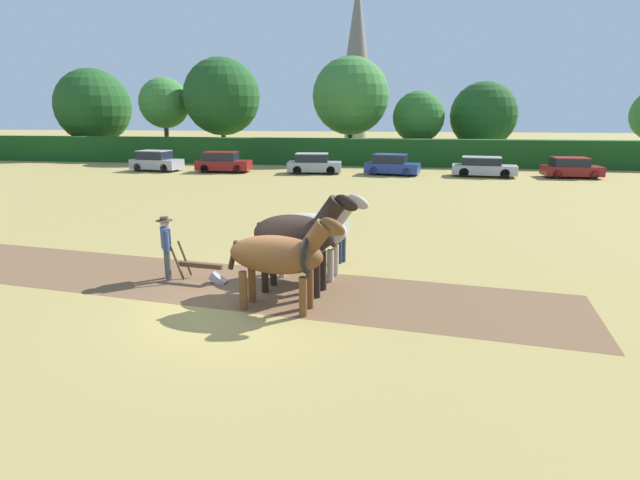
{
  "coord_description": "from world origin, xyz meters",
  "views": [
    {
      "loc": [
        3.51,
        -10.4,
        4.35
      ],
      "look_at": [
        1.49,
        2.28,
        1.1
      ],
      "focal_mm": 28.0,
      "sensor_mm": 36.0,
      "label": 1
    }
  ],
  "objects_px": {
    "parked_car_center_right": "(483,167)",
    "farmer_beside_team": "(342,232)",
    "tree_center_left": "(222,97)",
    "tree_right": "(483,115)",
    "tree_center": "(351,96)",
    "tree_left": "(164,103)",
    "plow": "(205,271)",
    "parked_car_center_left": "(314,164)",
    "parked_car_center": "(392,165)",
    "tree_far_left": "(93,106)",
    "draft_horse_lead_left": "(280,255)",
    "parked_car_far_left": "(156,161)",
    "parked_car_left": "(223,162)",
    "parked_car_right": "(571,168)",
    "church_spire": "(357,60)",
    "farmer_at_plow": "(166,243)",
    "draft_horse_lead_right": "(298,234)",
    "tree_center_right": "(419,117)",
    "draft_horse_trail_left": "(313,230)"
  },
  "relations": [
    {
      "from": "parked_car_center_right",
      "to": "farmer_beside_team",
      "type": "bearing_deg",
      "value": -101.2
    },
    {
      "from": "tree_center_left",
      "to": "tree_right",
      "type": "height_order",
      "value": "tree_center_left"
    },
    {
      "from": "tree_center",
      "to": "tree_right",
      "type": "height_order",
      "value": "tree_center"
    },
    {
      "from": "tree_left",
      "to": "plow",
      "type": "relative_size",
      "value": 5.09
    },
    {
      "from": "parked_car_center_left",
      "to": "parked_car_center",
      "type": "relative_size",
      "value": 1.0
    },
    {
      "from": "tree_far_left",
      "to": "tree_center",
      "type": "distance_m",
      "value": 26.35
    },
    {
      "from": "draft_horse_lead_left",
      "to": "parked_car_center",
      "type": "height_order",
      "value": "draft_horse_lead_left"
    },
    {
      "from": "parked_car_far_left",
      "to": "parked_car_left",
      "type": "height_order",
      "value": "parked_car_far_left"
    },
    {
      "from": "tree_left",
      "to": "parked_car_right",
      "type": "xyz_separation_m",
      "value": [
        35.08,
        -10.57,
        -4.71
      ]
    },
    {
      "from": "church_spire",
      "to": "farmer_at_plow",
      "type": "xyz_separation_m",
      "value": [
        0.17,
        -58.44,
        -10.42
      ]
    },
    {
      "from": "parked_car_right",
      "to": "tree_left",
      "type": "bearing_deg",
      "value": 162.11
    },
    {
      "from": "parked_car_center_right",
      "to": "church_spire",
      "type": "bearing_deg",
      "value": 117.04
    },
    {
      "from": "tree_center_left",
      "to": "parked_car_left",
      "type": "bearing_deg",
      "value": -70.92
    },
    {
      "from": "tree_far_left",
      "to": "plow",
      "type": "distance_m",
      "value": 44.84
    },
    {
      "from": "tree_center_left",
      "to": "farmer_beside_team",
      "type": "xyz_separation_m",
      "value": [
        15.49,
        -33.19,
        -5.03
      ]
    },
    {
      "from": "church_spire",
      "to": "draft_horse_lead_right",
      "type": "bearing_deg",
      "value": -86.26
    },
    {
      "from": "parked_car_center",
      "to": "parked_car_center_right",
      "type": "xyz_separation_m",
      "value": [
        6.48,
        -0.09,
        -0.03
      ]
    },
    {
      "from": "tree_center",
      "to": "parked_car_center_left",
      "type": "relative_size",
      "value": 2.29
    },
    {
      "from": "tree_center_left",
      "to": "draft_horse_lead_right",
      "type": "distance_m",
      "value": 39.03
    },
    {
      "from": "tree_far_left",
      "to": "plow",
      "type": "xyz_separation_m",
      "value": [
        26.05,
        -36.18,
        -4.8
      ]
    },
    {
      "from": "tree_center",
      "to": "plow",
      "type": "distance_m",
      "value": 36.13
    },
    {
      "from": "plow",
      "to": "parked_car_center_right",
      "type": "distance_m",
      "value": 27.39
    },
    {
      "from": "tree_left",
      "to": "draft_horse_lead_left",
      "type": "xyz_separation_m",
      "value": [
        20.67,
        -37.53,
        -4.1
      ]
    },
    {
      "from": "tree_center",
      "to": "parked_car_center",
      "type": "relative_size",
      "value": 2.29
    },
    {
      "from": "parked_car_far_left",
      "to": "parked_car_center_left",
      "type": "height_order",
      "value": "parked_car_far_left"
    },
    {
      "from": "parked_car_center",
      "to": "tree_right",
      "type": "bearing_deg",
      "value": 66.74
    },
    {
      "from": "parked_car_center_right",
      "to": "tree_center_left",
      "type": "bearing_deg",
      "value": 162.68
    },
    {
      "from": "parked_car_far_left",
      "to": "plow",
      "type": "bearing_deg",
      "value": -53.15
    },
    {
      "from": "tree_center",
      "to": "tree_center_right",
      "type": "distance_m",
      "value": 6.54
    },
    {
      "from": "tree_far_left",
      "to": "parked_car_right",
      "type": "relative_size",
      "value": 2.3
    },
    {
      "from": "tree_center_right",
      "to": "draft_horse_trail_left",
      "type": "relative_size",
      "value": 2.26
    },
    {
      "from": "tree_left",
      "to": "parked_car_right",
      "type": "distance_m",
      "value": 36.94
    },
    {
      "from": "farmer_beside_team",
      "to": "parked_car_right",
      "type": "height_order",
      "value": "farmer_beside_team"
    },
    {
      "from": "parked_car_right",
      "to": "tree_center_right",
      "type": "bearing_deg",
      "value": 133.63
    },
    {
      "from": "tree_center_left",
      "to": "draft_horse_lead_left",
      "type": "bearing_deg",
      "value": -68.57
    },
    {
      "from": "draft_horse_trail_left",
      "to": "parked_car_left",
      "type": "xyz_separation_m",
      "value": [
        -11.19,
        24.04,
        -0.57
      ]
    },
    {
      "from": "farmer_beside_team",
      "to": "draft_horse_trail_left",
      "type": "bearing_deg",
      "value": -86.62
    },
    {
      "from": "draft_horse_lead_right",
      "to": "farmer_at_plow",
      "type": "xyz_separation_m",
      "value": [
        -3.68,
        0.39,
        -0.47
      ]
    },
    {
      "from": "tree_center",
      "to": "parked_car_center_right",
      "type": "height_order",
      "value": "tree_center"
    },
    {
      "from": "tree_left",
      "to": "parked_car_center",
      "type": "height_order",
      "value": "tree_left"
    },
    {
      "from": "draft_horse_trail_left",
      "to": "tree_far_left",
      "type": "bearing_deg",
      "value": 136.23
    },
    {
      "from": "tree_center_left",
      "to": "draft_horse_trail_left",
      "type": "distance_m",
      "value": 37.99
    },
    {
      "from": "church_spire",
      "to": "parked_car_left",
      "type": "distance_m",
      "value": 35.96
    },
    {
      "from": "plow",
      "to": "parked_car_left",
      "type": "bearing_deg",
      "value": 115.67
    },
    {
      "from": "tree_center_left",
      "to": "church_spire",
      "type": "xyz_separation_m",
      "value": [
        10.87,
        22.96,
        5.47
      ]
    },
    {
      "from": "tree_center_right",
      "to": "farmer_beside_team",
      "type": "distance_m",
      "value": 33.78
    },
    {
      "from": "tree_far_left",
      "to": "parked_car_center",
      "type": "xyz_separation_m",
      "value": [
        30.47,
        -10.96,
        -4.39
      ]
    },
    {
      "from": "parked_car_center_left",
      "to": "tree_center",
      "type": "bearing_deg",
      "value": 75.43
    },
    {
      "from": "tree_far_left",
      "to": "farmer_beside_team",
      "type": "relative_size",
      "value": 5.47
    },
    {
      "from": "tree_center",
      "to": "farmer_beside_team",
      "type": "height_order",
      "value": "tree_center"
    }
  ]
}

